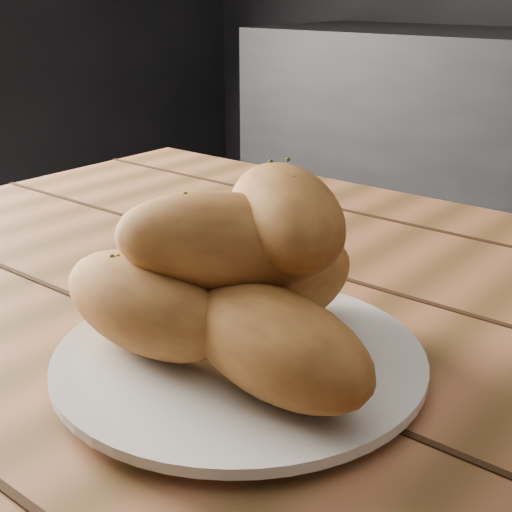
{
  "coord_description": "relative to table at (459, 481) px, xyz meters",
  "views": [
    {
      "loc": [
        0.17,
        -0.44,
        1.03
      ],
      "look_at": [
        -0.15,
        -0.06,
        0.84
      ],
      "focal_mm": 50.0,
      "sensor_mm": 36.0,
      "label": 1
    }
  ],
  "objects": [
    {
      "name": "plate",
      "position": [
        -0.14,
        -0.11,
        0.11
      ],
      "size": [
        0.28,
        0.28,
        0.02
      ],
      "color": "white",
      "rests_on": "table"
    },
    {
      "name": "bread_rolls",
      "position": [
        -0.14,
        -0.1,
        0.18
      ],
      "size": [
        0.29,
        0.22,
        0.14
      ],
      "color": "#B47832",
      "rests_on": "plate"
    },
    {
      "name": "table",
      "position": [
        0.0,
        0.0,
        0.0
      ],
      "size": [
        1.54,
        0.85,
        0.75
      ],
      "color": "#9F5F3B",
      "rests_on": "ground"
    }
  ]
}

